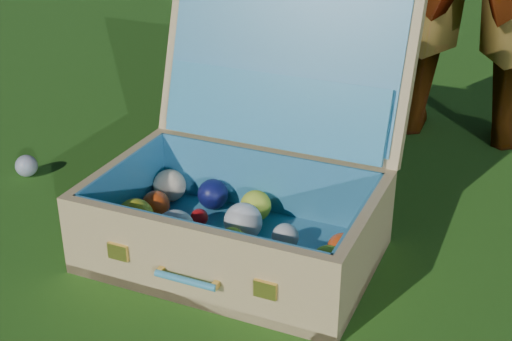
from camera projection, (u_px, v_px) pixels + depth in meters
The scene contains 3 objects.
ground at pixel (208, 269), 1.61m from camera, with size 60.00×60.00×0.00m, color #215114.
stray_ball at pixel (26, 166), 2.02m from camera, with size 0.06×0.06×0.06m, color teal.
suitcase at pixel (249, 174), 1.66m from camera, with size 0.75×0.71×0.59m.
Camera 1 is at (0.89, -1.02, 0.90)m, focal length 50.00 mm.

